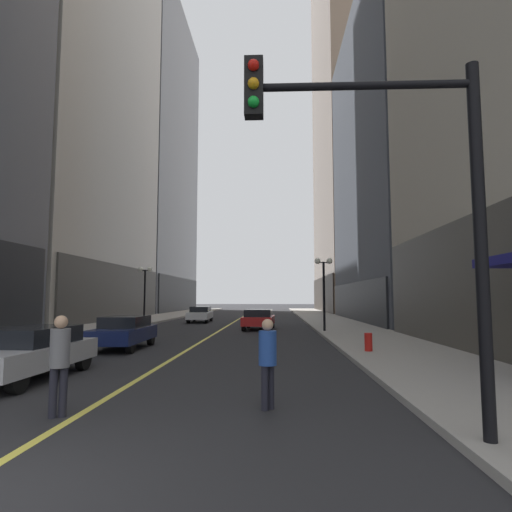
{
  "coord_description": "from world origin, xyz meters",
  "views": [
    {
      "loc": [
        3.5,
        -4.1,
        2.09
      ],
      "look_at": [
        2.03,
        30.05,
        5.35
      ],
      "focal_mm": 30.55,
      "sensor_mm": 36.0,
      "label": 1
    }
  ],
  "objects_px": {
    "car_silver": "(28,351)",
    "pedestrian_in_grey_suit": "(60,357)",
    "street_lamp_left_far": "(145,282)",
    "street_lamp_right_mid": "(324,278)",
    "car_navy": "(124,331)",
    "traffic_light_near_right": "(403,182)",
    "car_red": "(259,319)",
    "fire_hydrant_right": "(368,344)",
    "car_white": "(200,314)",
    "pedestrian_in_blue_hoodie": "(268,356)"
  },
  "relations": [
    {
      "from": "traffic_light_near_right",
      "to": "street_lamp_right_mid",
      "type": "xyz_separation_m",
      "value": [
        1.05,
        19.69,
        -0.49
      ]
    },
    {
      "from": "car_red",
      "to": "traffic_light_near_right",
      "type": "relative_size",
      "value": 0.76
    },
    {
      "from": "pedestrian_in_blue_hoodie",
      "to": "street_lamp_left_far",
      "type": "relative_size",
      "value": 0.38
    },
    {
      "from": "car_silver",
      "to": "pedestrian_in_grey_suit",
      "type": "bearing_deg",
      "value": -53.37
    },
    {
      "from": "car_red",
      "to": "traffic_light_near_right",
      "type": "xyz_separation_m",
      "value": [
        2.9,
        -22.46,
        3.02
      ]
    },
    {
      "from": "car_silver",
      "to": "street_lamp_right_mid",
      "type": "relative_size",
      "value": 1.02
    },
    {
      "from": "pedestrian_in_blue_hoodie",
      "to": "street_lamp_left_far",
      "type": "distance_m",
      "value": 26.42
    },
    {
      "from": "pedestrian_in_grey_suit",
      "to": "traffic_light_near_right",
      "type": "xyz_separation_m",
      "value": [
        5.67,
        -1.48,
        2.7
      ]
    },
    {
      "from": "car_silver",
      "to": "street_lamp_right_mid",
      "type": "bearing_deg",
      "value": 58.0
    },
    {
      "from": "car_red",
      "to": "fire_hydrant_right",
      "type": "distance_m",
      "value": 13.22
    },
    {
      "from": "pedestrian_in_blue_hoodie",
      "to": "street_lamp_right_mid",
      "type": "relative_size",
      "value": 0.38
    },
    {
      "from": "street_lamp_left_far",
      "to": "street_lamp_right_mid",
      "type": "bearing_deg",
      "value": -28.42
    },
    {
      "from": "car_navy",
      "to": "car_red",
      "type": "distance_m",
      "value": 12.02
    },
    {
      "from": "car_silver",
      "to": "traffic_light_near_right",
      "type": "relative_size",
      "value": 0.8
    },
    {
      "from": "pedestrian_in_blue_hoodie",
      "to": "traffic_light_near_right",
      "type": "bearing_deg",
      "value": -47.49
    },
    {
      "from": "car_navy",
      "to": "traffic_light_near_right",
      "type": "bearing_deg",
      "value": -55.27
    },
    {
      "from": "car_red",
      "to": "pedestrian_in_grey_suit",
      "type": "xyz_separation_m",
      "value": [
        -2.76,
        -20.98,
        0.32
      ]
    },
    {
      "from": "car_silver",
      "to": "traffic_light_near_right",
      "type": "xyz_separation_m",
      "value": [
        8.2,
        -4.89,
        3.02
      ]
    },
    {
      "from": "pedestrian_in_blue_hoodie",
      "to": "pedestrian_in_grey_suit",
      "type": "bearing_deg",
      "value": -169.36
    },
    {
      "from": "car_white",
      "to": "pedestrian_in_grey_suit",
      "type": "xyz_separation_m",
      "value": [
        2.52,
        -29.34,
        0.32
      ]
    },
    {
      "from": "car_white",
      "to": "street_lamp_right_mid",
      "type": "height_order",
      "value": "street_lamp_right_mid"
    },
    {
      "from": "car_red",
      "to": "street_lamp_right_mid",
      "type": "distance_m",
      "value": 5.45
    },
    {
      "from": "street_lamp_left_far",
      "to": "street_lamp_right_mid",
      "type": "distance_m",
      "value": 14.55
    },
    {
      "from": "car_silver",
      "to": "car_navy",
      "type": "bearing_deg",
      "value": 88.57
    },
    {
      "from": "car_white",
      "to": "traffic_light_near_right",
      "type": "xyz_separation_m",
      "value": [
        8.18,
        -30.82,
        3.02
      ]
    },
    {
      "from": "car_silver",
      "to": "car_white",
      "type": "bearing_deg",
      "value": 89.96
    },
    {
      "from": "car_white",
      "to": "traffic_light_near_right",
      "type": "bearing_deg",
      "value": -75.13
    },
    {
      "from": "car_red",
      "to": "pedestrian_in_blue_hoodie",
      "type": "relative_size",
      "value": 2.57
    },
    {
      "from": "car_red",
      "to": "car_white",
      "type": "xyz_separation_m",
      "value": [
        -5.28,
        8.36,
        0.0
      ]
    },
    {
      "from": "car_white",
      "to": "pedestrian_in_blue_hoodie",
      "type": "xyz_separation_m",
      "value": [
        6.19,
        -28.65,
        0.26
      ]
    },
    {
      "from": "car_silver",
      "to": "traffic_light_near_right",
      "type": "height_order",
      "value": "traffic_light_near_right"
    },
    {
      "from": "pedestrian_in_blue_hoodie",
      "to": "car_silver",
      "type": "bearing_deg",
      "value": 156.36
    },
    {
      "from": "street_lamp_left_far",
      "to": "fire_hydrant_right",
      "type": "bearing_deg",
      "value": -51.29
    },
    {
      "from": "car_navy",
      "to": "street_lamp_right_mid",
      "type": "distance_m",
      "value": 12.43
    },
    {
      "from": "car_white",
      "to": "pedestrian_in_blue_hoodie",
      "type": "distance_m",
      "value": 29.31
    },
    {
      "from": "car_silver",
      "to": "fire_hydrant_right",
      "type": "height_order",
      "value": "car_silver"
    },
    {
      "from": "car_white",
      "to": "street_lamp_left_far",
      "type": "xyz_separation_m",
      "value": [
        -3.57,
        -4.21,
        2.54
      ]
    },
    {
      "from": "car_white",
      "to": "pedestrian_in_grey_suit",
      "type": "relative_size",
      "value": 2.71
    },
    {
      "from": "car_silver",
      "to": "pedestrian_in_grey_suit",
      "type": "relative_size",
      "value": 2.56
    },
    {
      "from": "car_red",
      "to": "street_lamp_right_mid",
      "type": "relative_size",
      "value": 0.97
    },
    {
      "from": "pedestrian_in_grey_suit",
      "to": "traffic_light_near_right",
      "type": "height_order",
      "value": "traffic_light_near_right"
    },
    {
      "from": "car_silver",
      "to": "car_navy",
      "type": "relative_size",
      "value": 1.06
    },
    {
      "from": "car_silver",
      "to": "car_navy",
      "type": "xyz_separation_m",
      "value": [
        0.17,
        6.7,
        -0.0
      ]
    },
    {
      "from": "pedestrian_in_grey_suit",
      "to": "fire_hydrant_right",
      "type": "bearing_deg",
      "value": 49.79
    },
    {
      "from": "car_silver",
      "to": "pedestrian_in_blue_hoodie",
      "type": "height_order",
      "value": "pedestrian_in_blue_hoodie"
    },
    {
      "from": "pedestrian_in_grey_suit",
      "to": "car_red",
      "type": "bearing_deg",
      "value": 82.5
    },
    {
      "from": "pedestrian_in_blue_hoodie",
      "to": "street_lamp_right_mid",
      "type": "distance_m",
      "value": 17.92
    },
    {
      "from": "car_red",
      "to": "car_white",
      "type": "height_order",
      "value": "same"
    },
    {
      "from": "car_silver",
      "to": "car_navy",
      "type": "distance_m",
      "value": 6.7
    },
    {
      "from": "pedestrian_in_blue_hoodie",
      "to": "traffic_light_near_right",
      "type": "relative_size",
      "value": 0.3
    }
  ]
}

